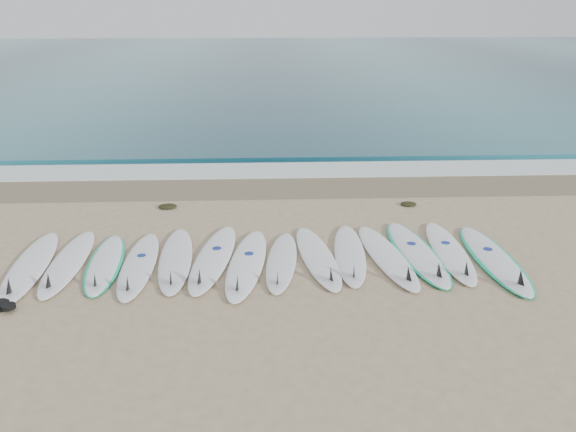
{
  "coord_description": "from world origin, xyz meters",
  "views": [
    {
      "loc": [
        0.04,
        -8.95,
        4.32
      ],
      "look_at": [
        0.46,
        1.13,
        0.4
      ],
      "focal_mm": 35.0,
      "sensor_mm": 36.0,
      "label": 1
    }
  ],
  "objects_px": {
    "surfboard_0": "(29,267)",
    "leash_coil": "(1,306)",
    "surfboard_7": "(281,262)",
    "surfboard_13": "(495,259)"
  },
  "relations": [
    {
      "from": "surfboard_13",
      "to": "leash_coil",
      "type": "height_order",
      "value": "surfboard_13"
    },
    {
      "from": "surfboard_13",
      "to": "leash_coil",
      "type": "relative_size",
      "value": 6.31
    },
    {
      "from": "surfboard_7",
      "to": "surfboard_13",
      "type": "bearing_deg",
      "value": 5.48
    },
    {
      "from": "surfboard_0",
      "to": "surfboard_13",
      "type": "height_order",
      "value": "surfboard_0"
    },
    {
      "from": "surfboard_0",
      "to": "leash_coil",
      "type": "height_order",
      "value": "surfboard_0"
    },
    {
      "from": "surfboard_0",
      "to": "leash_coil",
      "type": "relative_size",
      "value": 6.38
    },
    {
      "from": "surfboard_0",
      "to": "surfboard_13",
      "type": "xyz_separation_m",
      "value": [
        8.04,
        -0.01,
        -0.01
      ]
    },
    {
      "from": "surfboard_0",
      "to": "surfboard_7",
      "type": "xyz_separation_m",
      "value": [
        4.3,
        0.03,
        -0.01
      ]
    },
    {
      "from": "surfboard_7",
      "to": "surfboard_0",
      "type": "bearing_deg",
      "value": -173.57
    },
    {
      "from": "surfboard_0",
      "to": "surfboard_7",
      "type": "bearing_deg",
      "value": -4.9
    }
  ]
}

